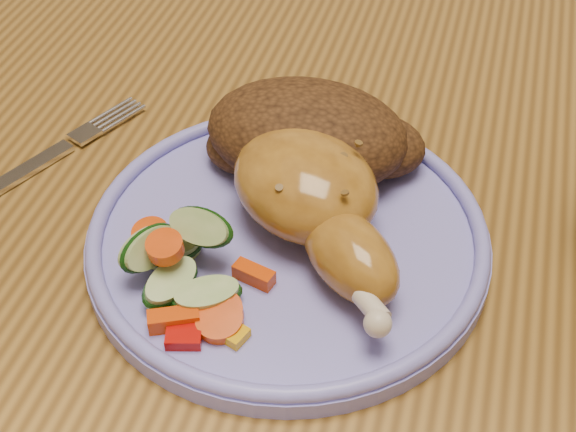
{
  "coord_description": "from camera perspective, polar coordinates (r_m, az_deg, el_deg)",
  "views": [
    {
      "loc": [
        0.07,
        -0.45,
        1.12
      ],
      "look_at": [
        -0.02,
        -0.11,
        0.78
      ],
      "focal_mm": 50.0,
      "sensor_mm": 36.0,
      "label": 1
    }
  ],
  "objects": [
    {
      "name": "dining_table",
      "position": [
        0.64,
        4.59,
        -0.73
      ],
      "size": [
        0.9,
        1.4,
        0.75
      ],
      "color": "brown",
      "rests_on": "ground"
    },
    {
      "name": "chair_far",
      "position": [
        1.25,
        10.38,
        13.2
      ],
      "size": [
        0.42,
        0.42,
        0.91
      ],
      "color": "#4C2D16",
      "rests_on": "ground"
    },
    {
      "name": "plate",
      "position": [
        0.5,
        -0.0,
        -1.72
      ],
      "size": [
        0.25,
        0.25,
        0.01
      ],
      "primitive_type": "cylinder",
      "color": "#7D7ADB",
      "rests_on": "dining_table"
    },
    {
      "name": "plate_rim",
      "position": [
        0.5,
        -0.0,
        -0.83
      ],
      "size": [
        0.25,
        0.25,
        0.01
      ],
      "primitive_type": "torus",
      "color": "#7D7ADB",
      "rests_on": "plate"
    },
    {
      "name": "chicken_leg",
      "position": [
        0.48,
        1.97,
        1.14
      ],
      "size": [
        0.15,
        0.16,
        0.05
      ],
      "color": "#AD7424",
      "rests_on": "plate"
    },
    {
      "name": "rice_pilaf",
      "position": [
        0.54,
        1.66,
        5.71
      ],
      "size": [
        0.15,
        0.1,
        0.06
      ],
      "color": "#472911",
      "rests_on": "plate"
    },
    {
      "name": "vegetable_pile",
      "position": [
        0.47,
        -7.41,
        -3.77
      ],
      "size": [
        0.1,
        0.09,
        0.05
      ],
      "color": "#A50A05",
      "rests_on": "plate"
    },
    {
      "name": "fork",
      "position": [
        0.59,
        -17.54,
        3.51
      ],
      "size": [
        0.08,
        0.15,
        0.0
      ],
      "color": "silver",
      "rests_on": "dining_table"
    }
  ]
}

